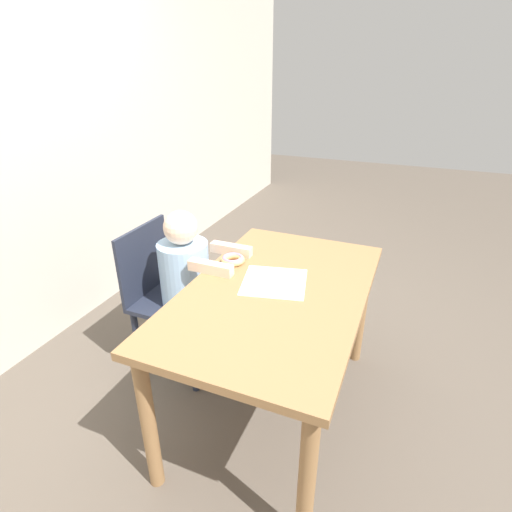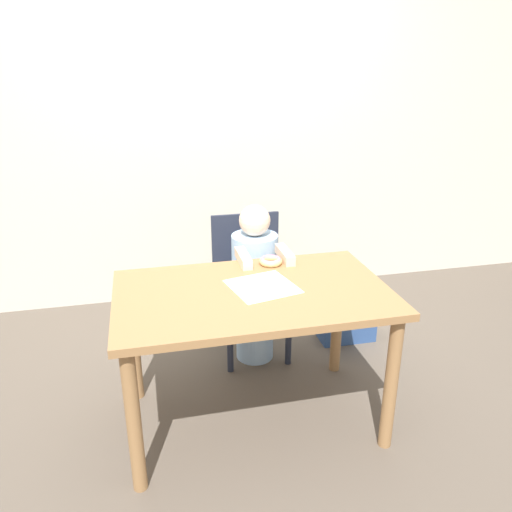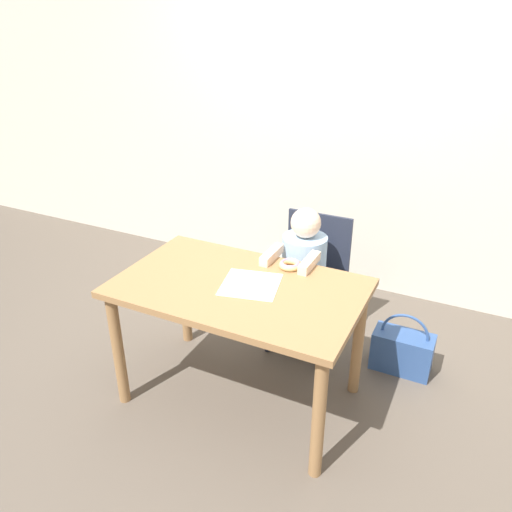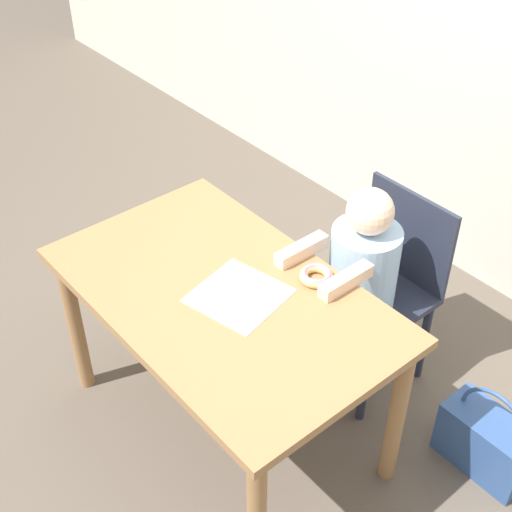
{
  "view_description": "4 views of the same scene",
  "coord_description": "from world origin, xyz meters",
  "px_view_note": "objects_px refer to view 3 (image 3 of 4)",
  "views": [
    {
      "loc": [
        -1.42,
        -0.49,
        1.59
      ],
      "look_at": [
        0.04,
        0.11,
        0.83
      ],
      "focal_mm": 28.0,
      "sensor_mm": 36.0,
      "label": 1
    },
    {
      "loc": [
        -0.45,
        -1.98,
        1.67
      ],
      "look_at": [
        0.04,
        0.11,
        0.83
      ],
      "focal_mm": 35.0,
      "sensor_mm": 36.0,
      "label": 2
    },
    {
      "loc": [
        1.03,
        -1.91,
        1.94
      ],
      "look_at": [
        0.04,
        0.11,
        0.83
      ],
      "focal_mm": 35.0,
      "sensor_mm": 36.0,
      "label": 3
    },
    {
      "loc": [
        1.46,
        -1.08,
        2.29
      ],
      "look_at": [
        0.04,
        0.11,
        0.83
      ],
      "focal_mm": 50.0,
      "sensor_mm": 36.0,
      "label": 4
    }
  ],
  "objects_px": {
    "donut": "(290,264)",
    "handbag": "(402,351)",
    "chair": "(309,279)",
    "child_figure": "(303,283)"
  },
  "relations": [
    {
      "from": "chair",
      "to": "handbag",
      "type": "height_order",
      "value": "chair"
    },
    {
      "from": "child_figure",
      "to": "donut",
      "type": "height_order",
      "value": "child_figure"
    },
    {
      "from": "chair",
      "to": "child_figure",
      "type": "xyz_separation_m",
      "value": [
        0.0,
        -0.12,
        0.03
      ]
    },
    {
      "from": "handbag",
      "to": "child_figure",
      "type": "bearing_deg",
      "value": -173.43
    },
    {
      "from": "chair",
      "to": "child_figure",
      "type": "relative_size",
      "value": 0.87
    },
    {
      "from": "chair",
      "to": "child_figure",
      "type": "distance_m",
      "value": 0.12
    },
    {
      "from": "chair",
      "to": "handbag",
      "type": "distance_m",
      "value": 0.69
    },
    {
      "from": "donut",
      "to": "handbag",
      "type": "height_order",
      "value": "donut"
    },
    {
      "from": "chair",
      "to": "handbag",
      "type": "relative_size",
      "value": 2.16
    },
    {
      "from": "donut",
      "to": "handbag",
      "type": "distance_m",
      "value": 0.91
    }
  ]
}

